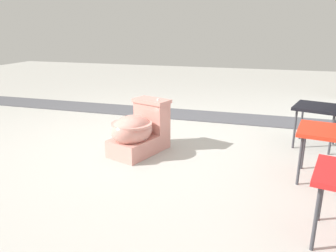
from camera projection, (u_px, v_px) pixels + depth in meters
ground_plane at (137, 143)px, 3.53m from camera, size 14.00×14.00×0.00m
gravel_strip at (205, 116)px, 4.58m from camera, size 0.56×8.00×0.01m
toilet at (139, 131)px, 3.21m from camera, size 0.72×0.56×0.52m
folding_chair_left at (330, 100)px, 3.24m from camera, size 0.54×0.54×0.83m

